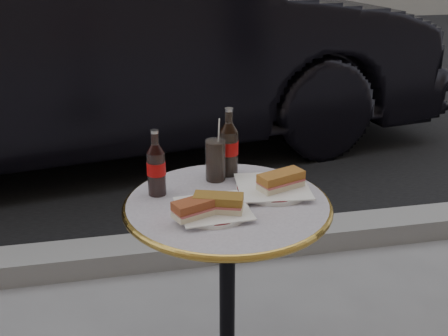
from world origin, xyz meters
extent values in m
cube|color=black|center=(0.00, 5.00, 0.00)|extent=(40.00, 8.00, 0.00)
cube|color=gray|center=(0.00, 0.90, 0.05)|extent=(40.00, 0.20, 0.12)
cylinder|color=white|center=(-0.05, -0.06, 0.74)|extent=(0.23, 0.23, 0.01)
cylinder|color=white|center=(0.15, 0.05, 0.74)|extent=(0.28, 0.28, 0.01)
cube|color=brown|center=(-0.11, -0.10, 0.77)|extent=(0.15, 0.11, 0.05)
cube|color=olive|center=(-0.04, -0.08, 0.77)|extent=(0.15, 0.11, 0.05)
cube|color=#A16429|center=(0.17, 0.03, 0.77)|extent=(0.16, 0.11, 0.05)
cylinder|color=black|center=(0.00, 0.17, 0.80)|extent=(0.09, 0.09, 0.14)
imported|color=black|center=(-0.34, 2.55, 0.78)|extent=(2.38, 4.94, 1.56)
camera|label=1|loc=(-0.32, -1.47, 1.46)|focal=45.00mm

